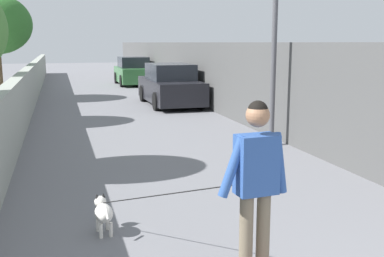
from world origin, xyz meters
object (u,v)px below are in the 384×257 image
(person_skateboarder, at_px, (256,177))
(car_far, at_px, (133,72))
(dog, at_px, (104,212))
(car_near, at_px, (170,86))
(lamp_post, at_px, (275,8))

(person_skateboarder, height_order, car_far, person_skateboarder)
(person_skateboarder, relative_size, car_far, 0.45)
(dog, relative_size, car_near, 0.46)
(car_far, bearing_deg, lamp_post, -177.87)
(lamp_post, height_order, dog, lamp_post)
(car_near, bearing_deg, dog, 162.57)
(person_skateboarder, relative_size, car_near, 0.41)
(lamp_post, height_order, car_far, lamp_post)
(lamp_post, bearing_deg, car_near, 4.64)
(lamp_post, height_order, person_skateboarder, lamp_post)
(person_skateboarder, xyz_separation_m, car_near, (13.02, -2.31, -0.38))
(lamp_post, distance_m, car_far, 16.31)
(dog, bearing_deg, car_far, -10.06)
(dog, bearing_deg, car_near, -17.43)
(lamp_post, xyz_separation_m, car_near, (7.39, 0.60, -2.34))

